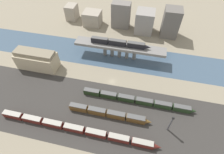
{
  "coord_description": "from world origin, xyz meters",
  "views": [
    {
      "loc": [
        15.73,
        -69.89,
        84.92
      ],
      "look_at": [
        0.0,
        0.08,
        4.11
      ],
      "focal_mm": 28.0,
      "sensor_mm": 36.0,
      "label": 1
    }
  ],
  "objects_px": {
    "train_yard_mid": "(109,113)",
    "train_yard_far": "(137,100)",
    "train_yard_near": "(77,129)",
    "train_on_bridge": "(120,43)",
    "signal_tower": "(170,124)",
    "warehouse_building": "(37,60)"
  },
  "relations": [
    {
      "from": "train_yard_mid",
      "to": "train_yard_far",
      "type": "height_order",
      "value": "train_yard_mid"
    },
    {
      "from": "train_yard_mid",
      "to": "warehouse_building",
      "type": "bearing_deg",
      "value": 154.39
    },
    {
      "from": "signal_tower",
      "to": "train_yard_near",
      "type": "bearing_deg",
      "value": -166.67
    },
    {
      "from": "train_yard_far",
      "to": "warehouse_building",
      "type": "height_order",
      "value": "warehouse_building"
    },
    {
      "from": "train_yard_far",
      "to": "train_yard_near",
      "type": "bearing_deg",
      "value": -139.19
    },
    {
      "from": "warehouse_building",
      "to": "signal_tower",
      "type": "height_order",
      "value": "warehouse_building"
    },
    {
      "from": "train_yard_mid",
      "to": "train_yard_near",
      "type": "bearing_deg",
      "value": -139.08
    },
    {
      "from": "train_yard_far",
      "to": "train_on_bridge",
      "type": "bearing_deg",
      "value": 115.93
    },
    {
      "from": "train_on_bridge",
      "to": "signal_tower",
      "type": "bearing_deg",
      "value": -54.68
    },
    {
      "from": "train_yard_far",
      "to": "warehouse_building",
      "type": "distance_m",
      "value": 70.47
    },
    {
      "from": "train_yard_far",
      "to": "signal_tower",
      "type": "height_order",
      "value": "signal_tower"
    },
    {
      "from": "train_yard_mid",
      "to": "warehouse_building",
      "type": "xyz_separation_m",
      "value": [
        -54.92,
        26.32,
        4.26
      ]
    },
    {
      "from": "train_yard_mid",
      "to": "train_yard_far",
      "type": "relative_size",
      "value": 0.7
    },
    {
      "from": "train_on_bridge",
      "to": "signal_tower",
      "type": "xyz_separation_m",
      "value": [
        35.03,
        -49.44,
        -5.92
      ]
    },
    {
      "from": "train_yard_far",
      "to": "signal_tower",
      "type": "bearing_deg",
      "value": -37.14
    },
    {
      "from": "train_yard_far",
      "to": "signal_tower",
      "type": "relative_size",
      "value": 5.16
    },
    {
      "from": "train_yard_near",
      "to": "train_yard_mid",
      "type": "xyz_separation_m",
      "value": [
        13.7,
        11.87,
        0.3
      ]
    },
    {
      "from": "train_yard_far",
      "to": "signal_tower",
      "type": "distance_m",
      "value": 22.29
    },
    {
      "from": "warehouse_building",
      "to": "signal_tower",
      "type": "xyz_separation_m",
      "value": [
        86.25,
        -27.53,
        -0.02
      ]
    },
    {
      "from": "train_yard_mid",
      "to": "signal_tower",
      "type": "relative_size",
      "value": 3.6
    },
    {
      "from": "train_on_bridge",
      "to": "signal_tower",
      "type": "distance_m",
      "value": 60.88
    },
    {
      "from": "train_on_bridge",
      "to": "train_yard_near",
      "type": "distance_m",
      "value": 61.83
    }
  ]
}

